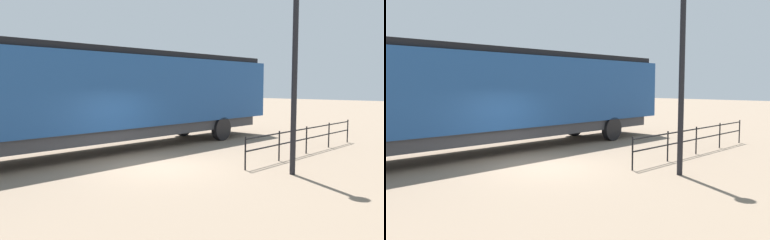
# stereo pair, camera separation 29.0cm
# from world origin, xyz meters

# --- Properties ---
(ground_plane) EXTENTS (120.00, 120.00, 0.00)m
(ground_plane) POSITION_xyz_m (0.00, 0.00, 0.00)
(ground_plane) COLOR #84705B
(locomotive) EXTENTS (2.82, 18.55, 3.96)m
(locomotive) POSITION_xyz_m (-3.55, 0.84, 2.24)
(locomotive) COLOR navy
(locomotive) RESTS_ON ground_plane
(lamp_post) EXTENTS (0.45, 0.45, 6.29)m
(lamp_post) POSITION_xyz_m (3.68, 2.03, 4.11)
(lamp_post) COLOR black
(lamp_post) RESTS_ON ground_plane
(platform_fence) EXTENTS (0.05, 8.04, 1.04)m
(platform_fence) POSITION_xyz_m (2.34, 5.56, 0.68)
(platform_fence) COLOR black
(platform_fence) RESTS_ON ground_plane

